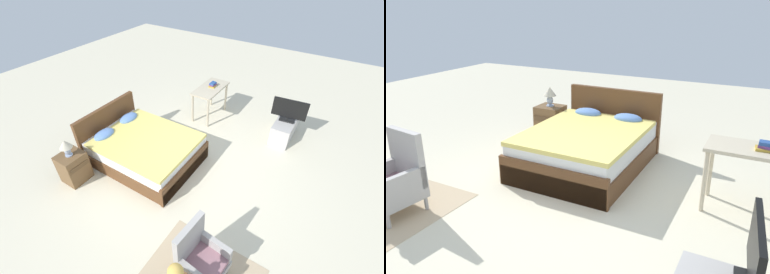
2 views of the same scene
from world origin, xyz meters
TOP-DOWN VIEW (x-y plane):
  - ground_plane at (0.00, 0.00)m, footprint 16.00×16.00m
  - bed at (-0.13, 1.13)m, footprint 1.54×2.02m
  - armchair_by_window_right at (-1.47, -0.99)m, footprint 0.59×0.59m
  - nightstand at (-1.22, 1.86)m, footprint 0.44×0.41m
  - table_lamp at (-1.22, 1.86)m, footprint 0.22×0.22m
  - tv_stand at (2.15, -1.04)m, footprint 0.96×0.40m
  - tv_flatscreen at (2.15, -1.04)m, footprint 0.23×0.72m
  - vanity_desk at (2.04, 0.83)m, footprint 1.04×0.52m
  - book_stack at (2.13, 0.81)m, footprint 0.24×0.16m

SIDE VIEW (x-z plane):
  - ground_plane at x=0.00m, z-range 0.00..0.00m
  - tv_stand at x=2.15m, z-range 0.00..0.45m
  - nightstand at x=-1.22m, z-range 0.00..0.59m
  - bed at x=-0.13m, z-range -0.18..0.78m
  - armchair_by_window_right at x=-1.47m, z-range -0.08..0.84m
  - vanity_desk at x=2.04m, z-range 0.27..1.05m
  - tv_flatscreen at x=2.15m, z-range 0.46..0.96m
  - table_lamp at x=-1.22m, z-range 0.64..0.97m
  - book_stack at x=2.13m, z-range 0.77..0.87m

